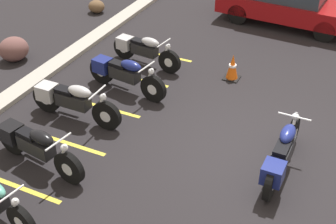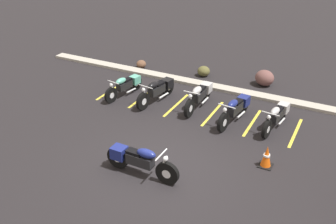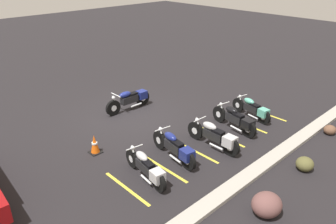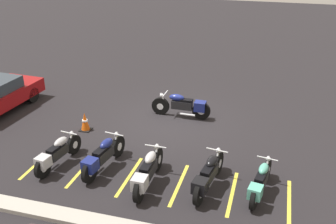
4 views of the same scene
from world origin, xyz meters
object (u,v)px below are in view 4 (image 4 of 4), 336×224
at_px(parked_bike_0, 260,182).
at_px(parked_bike_3, 102,156).
at_px(motorcycle_navy_featured, 184,105).
at_px(parked_bike_4, 56,154).
at_px(parked_bike_2, 147,172).
at_px(parked_bike_1, 208,175).
at_px(traffic_cone, 85,122).

bearing_deg(parked_bike_0, parked_bike_3, 100.01).
bearing_deg(motorcycle_navy_featured, parked_bike_4, 58.20).
xyz_separation_m(motorcycle_navy_featured, parked_bike_2, (-0.13, 4.71, -0.00)).
height_order(parked_bike_0, parked_bike_1, parked_bike_1).
height_order(parked_bike_1, parked_bike_2, parked_bike_2).
distance_m(parked_bike_0, traffic_cone, 6.70).
xyz_separation_m(parked_bike_4, traffic_cone, (0.30, -2.44, -0.12)).
bearing_deg(parked_bike_1, parked_bike_0, -75.89).
distance_m(motorcycle_navy_featured, parked_bike_0, 5.32).
xyz_separation_m(parked_bike_3, parked_bike_4, (1.41, 0.20, -0.03)).
xyz_separation_m(parked_bike_1, parked_bike_4, (4.62, 0.07, -0.03)).
distance_m(motorcycle_navy_featured, parked_bike_4, 5.31).
bearing_deg(parked_bike_2, parked_bike_4, 85.86).
bearing_deg(motorcycle_navy_featured, parked_bike_1, 112.50).
bearing_deg(parked_bike_1, parked_bike_3, 96.32).
xyz_separation_m(motorcycle_navy_featured, parked_bike_4, (2.84, 4.48, -0.04)).
bearing_deg(parked_bike_2, parked_bike_1, -79.38).
bearing_deg(parked_bike_4, motorcycle_navy_featured, -24.78).
relative_size(motorcycle_navy_featured, parked_bike_2, 1.01).
distance_m(parked_bike_0, parked_bike_2, 3.07).
distance_m(parked_bike_0, parked_bike_4, 6.02).
bearing_deg(parked_bike_4, parked_bike_1, -81.48).
bearing_deg(parked_bike_1, parked_bike_4, 99.47).
height_order(parked_bike_2, parked_bike_4, parked_bike_2).
bearing_deg(parked_bike_2, traffic_cone, 51.00).
bearing_deg(parked_bike_4, parked_bike_3, -74.41).
xyz_separation_m(parked_bike_0, traffic_cone, (6.31, -2.23, -0.11)).
bearing_deg(parked_bike_3, parked_bike_1, -84.51).
xyz_separation_m(parked_bike_0, parked_bike_4, (6.02, 0.21, 0.01)).
bearing_deg(parked_bike_3, parked_bike_2, -97.54).
height_order(parked_bike_1, traffic_cone, parked_bike_1).
height_order(parked_bike_3, traffic_cone, parked_bike_3).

